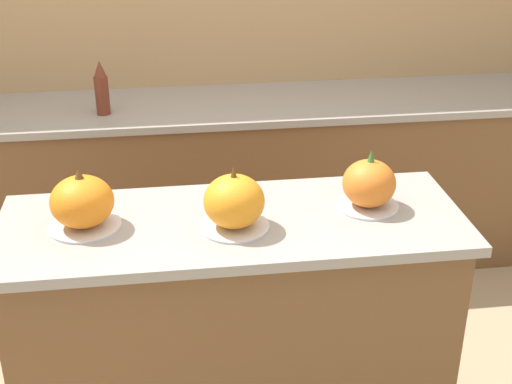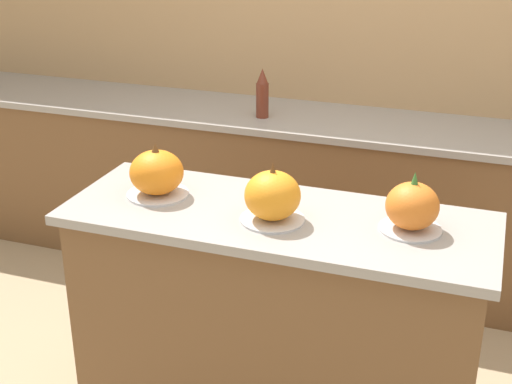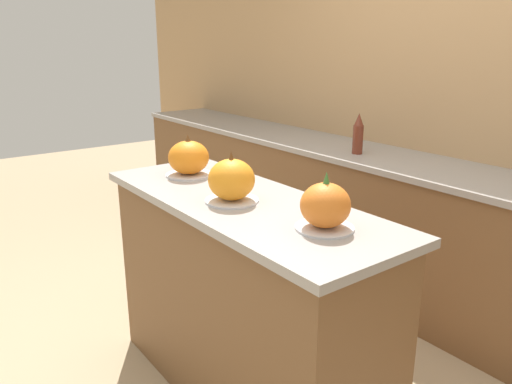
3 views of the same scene
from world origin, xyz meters
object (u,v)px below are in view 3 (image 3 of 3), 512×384
(pumpkin_cake_center, at_px, (232,181))
(bottle_tall, at_px, (358,134))
(pumpkin_cake_left, at_px, (189,158))
(pumpkin_cake_right, at_px, (325,207))

(pumpkin_cake_center, xyz_separation_m, bottle_tall, (-0.48, 1.29, -0.02))
(pumpkin_cake_left, height_order, bottle_tall, same)
(pumpkin_cake_right, distance_m, bottle_tall, 1.53)
(pumpkin_cake_center, distance_m, bottle_tall, 1.38)
(pumpkin_cake_left, relative_size, pumpkin_cake_right, 1.10)
(pumpkin_cake_center, relative_size, bottle_tall, 0.86)
(pumpkin_cake_center, xyz_separation_m, pumpkin_cake_right, (0.45, 0.08, -0.01))
(pumpkin_cake_left, distance_m, pumpkin_cake_center, 0.48)
(pumpkin_cake_left, xyz_separation_m, pumpkin_cake_center, (0.47, -0.07, 0.00))
(pumpkin_cake_center, height_order, bottle_tall, pumpkin_cake_center)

